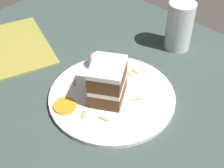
# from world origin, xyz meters

# --- Properties ---
(ground_plane) EXTENTS (6.00, 6.00, 0.00)m
(ground_plane) POSITION_xyz_m (0.00, 0.00, 0.00)
(ground_plane) COLOR #38332D
(ground_plane) RESTS_ON ground
(dining_table) EXTENTS (1.18, 0.85, 0.03)m
(dining_table) POSITION_xyz_m (0.00, 0.00, 0.02)
(dining_table) COLOR #384742
(dining_table) RESTS_ON ground
(plate) EXTENTS (0.30, 0.30, 0.01)m
(plate) POSITION_xyz_m (-0.02, -0.01, 0.04)
(plate) COLOR white
(plate) RESTS_ON dining_table
(cake_slice) EXTENTS (0.11, 0.12, 0.10)m
(cake_slice) POSITION_xyz_m (-0.02, -0.02, 0.09)
(cake_slice) COLOR brown
(cake_slice) RESTS_ON plate
(cream_dollop) EXTENTS (0.05, 0.04, 0.04)m
(cream_dollop) POSITION_xyz_m (-0.12, 0.04, 0.06)
(cream_dollop) COLOR white
(cream_dollop) RESTS_ON plate
(orange_garnish) EXTENTS (0.05, 0.05, 0.00)m
(orange_garnish) POSITION_xyz_m (-0.07, -0.11, 0.04)
(orange_garnish) COLOR orange
(orange_garnish) RESTS_ON plate
(carrot_shreds_scatter) EXTENTS (0.16, 0.20, 0.00)m
(carrot_shreds_scatter) POSITION_xyz_m (-0.02, -0.02, 0.04)
(carrot_shreds_scatter) COLOR orange
(carrot_shreds_scatter) RESTS_ON plate
(drinking_glass) EXTENTS (0.07, 0.07, 0.14)m
(drinking_glass) POSITION_xyz_m (-0.03, 0.27, 0.09)
(drinking_glass) COLOR silver
(drinking_glass) RESTS_ON dining_table
(menu_card) EXTENTS (0.31, 0.26, 0.00)m
(menu_card) POSITION_xyz_m (-0.37, -0.05, 0.03)
(menu_card) COLOR #9E933D
(menu_card) RESTS_ON dining_table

